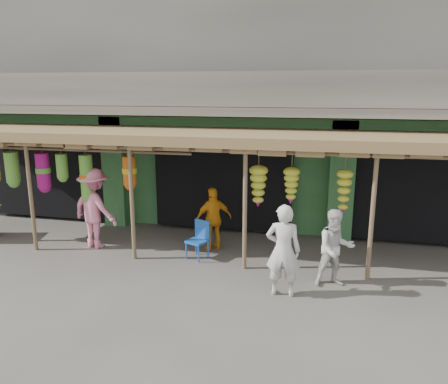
% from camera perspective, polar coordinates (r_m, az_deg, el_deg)
% --- Properties ---
extents(ground, '(80.00, 80.00, 0.00)m').
position_cam_1_polar(ground, '(9.81, -2.97, -8.95)').
color(ground, '#514C47').
rests_on(ground, ground).
extents(building, '(16.40, 6.80, 7.00)m').
position_cam_1_polar(building, '(13.82, 2.38, 11.92)').
color(building, gray).
rests_on(building, ground).
extents(awning, '(14.00, 2.70, 2.79)m').
position_cam_1_polar(awning, '(9.95, -2.72, 6.75)').
color(awning, brown).
rests_on(awning, ground).
extents(blue_chair, '(0.53, 0.54, 0.85)m').
position_cam_1_polar(blue_chair, '(9.84, -3.25, -5.92)').
color(blue_chair, '#1B53B3').
rests_on(blue_chair, ground).
extents(person_front, '(0.63, 0.41, 1.73)m').
position_cam_1_polar(person_front, '(8.05, 7.73, -7.57)').
color(person_front, silver).
rests_on(person_front, ground).
extents(person_right, '(0.88, 0.77, 1.52)m').
position_cam_1_polar(person_right, '(8.64, 14.33, -7.14)').
color(person_right, silver).
rests_on(person_right, ground).
extents(person_vendor, '(0.94, 0.78, 1.50)m').
position_cam_1_polar(person_vendor, '(10.23, -1.36, -3.52)').
color(person_vendor, orange).
rests_on(person_vendor, ground).
extents(person_shopper, '(1.41, 1.07, 1.93)m').
position_cam_1_polar(person_shopper, '(10.77, -16.56, -2.03)').
color(person_shopper, pink).
rests_on(person_shopper, ground).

